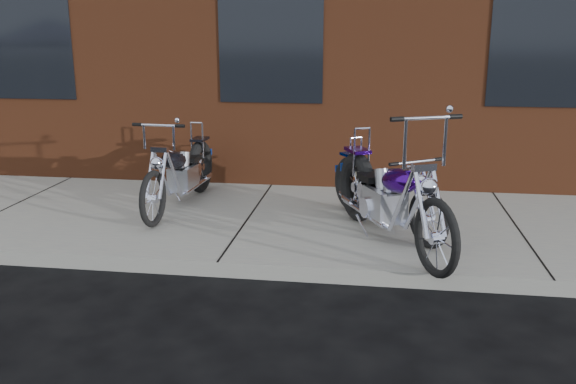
# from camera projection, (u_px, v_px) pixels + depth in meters

# --- Properties ---
(ground) EXTENTS (120.00, 120.00, 0.00)m
(ground) POSITION_uv_depth(u_px,v_px,m) (218.00, 277.00, 5.71)
(ground) COLOR black
(ground) RESTS_ON ground
(sidewalk) EXTENTS (22.00, 3.00, 0.15)m
(sidewalk) POSITION_uv_depth(u_px,v_px,m) (250.00, 222.00, 7.13)
(sidewalk) COLOR gray
(sidewalk) RESTS_ON ground
(chopper_purple) EXTENTS (1.16, 2.27, 1.38)m
(chopper_purple) POSITION_uv_depth(u_px,v_px,m) (389.00, 200.00, 6.10)
(chopper_purple) COLOR black
(chopper_purple) RESTS_ON sidewalk
(chopper_blue) EXTENTS (1.24, 1.77, 0.90)m
(chopper_blue) POSITION_uv_depth(u_px,v_px,m) (384.00, 193.00, 6.65)
(chopper_blue) COLOR black
(chopper_blue) RESTS_ON sidewalk
(chopper_third) EXTENTS (0.53, 2.18, 1.10)m
(chopper_third) POSITION_uv_depth(u_px,v_px,m) (181.00, 175.00, 7.41)
(chopper_third) COLOR black
(chopper_third) RESTS_ON sidewalk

